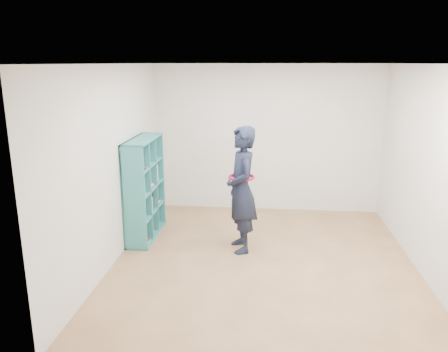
# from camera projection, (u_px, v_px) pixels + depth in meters

# --- Properties ---
(floor) EXTENTS (4.50, 4.50, 0.00)m
(floor) POSITION_uv_depth(u_px,v_px,m) (263.00, 262.00, 5.89)
(floor) COLOR brown
(floor) RESTS_ON ground
(ceiling) EXTENTS (4.50, 4.50, 0.00)m
(ceiling) POSITION_uv_depth(u_px,v_px,m) (268.00, 64.00, 5.23)
(ceiling) COLOR white
(ceiling) RESTS_ON wall_back
(wall_left) EXTENTS (0.02, 4.50, 2.60)m
(wall_left) POSITION_uv_depth(u_px,v_px,m) (114.00, 165.00, 5.76)
(wall_left) COLOR beige
(wall_left) RESTS_ON floor
(wall_right) EXTENTS (0.02, 4.50, 2.60)m
(wall_right) POSITION_uv_depth(u_px,v_px,m) (429.00, 173.00, 5.37)
(wall_right) COLOR beige
(wall_right) RESTS_ON floor
(wall_back) EXTENTS (4.00, 0.02, 2.60)m
(wall_back) POSITION_uv_depth(u_px,v_px,m) (267.00, 139.00, 7.73)
(wall_back) COLOR beige
(wall_back) RESTS_ON floor
(wall_front) EXTENTS (4.00, 0.02, 2.60)m
(wall_front) POSITION_uv_depth(u_px,v_px,m) (263.00, 237.00, 3.40)
(wall_front) COLOR beige
(wall_front) RESTS_ON floor
(bookshelf) EXTENTS (0.33, 1.15, 1.53)m
(bookshelf) POSITION_uv_depth(u_px,v_px,m) (143.00, 189.00, 6.62)
(bookshelf) COLOR teal
(bookshelf) RESTS_ON floor
(person) EXTENTS (0.60, 0.75, 1.79)m
(person) POSITION_uv_depth(u_px,v_px,m) (241.00, 190.00, 6.09)
(person) COLOR black
(person) RESTS_ON floor
(smartphone) EXTENTS (0.05, 0.10, 0.14)m
(smartphone) POSITION_uv_depth(u_px,v_px,m) (229.00, 180.00, 6.12)
(smartphone) COLOR silver
(smartphone) RESTS_ON person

